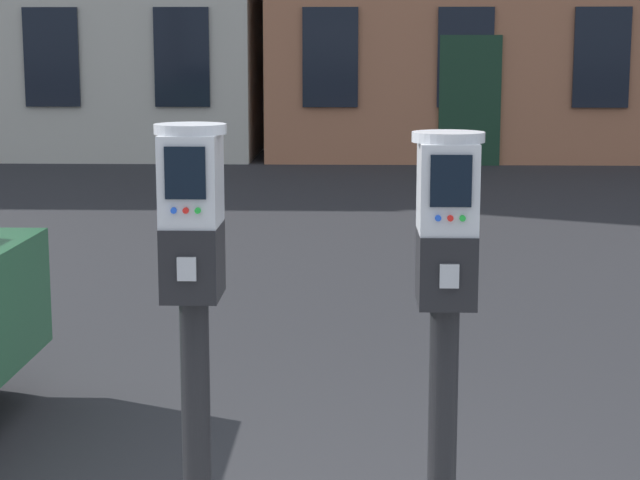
% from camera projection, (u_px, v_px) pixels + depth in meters
% --- Properties ---
extents(parking_meter_near_kerb, '(0.22, 0.25, 1.49)m').
position_uv_depth(parking_meter_near_kerb, '(193.00, 277.00, 3.33)').
color(parking_meter_near_kerb, black).
rests_on(parking_meter_near_kerb, sidewalk_slab).
extents(parking_meter_twin_adjacent, '(0.22, 0.25, 1.47)m').
position_uv_depth(parking_meter_twin_adjacent, '(445.00, 283.00, 3.31)').
color(parking_meter_twin_adjacent, black).
rests_on(parking_meter_twin_adjacent, sidewalk_slab).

